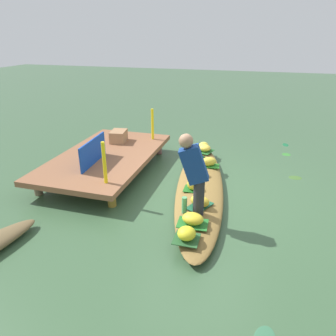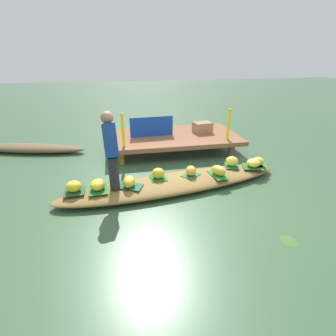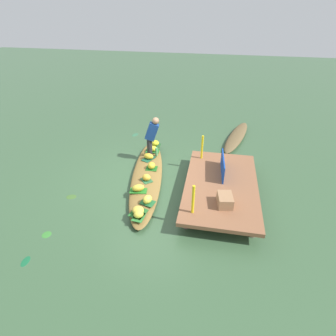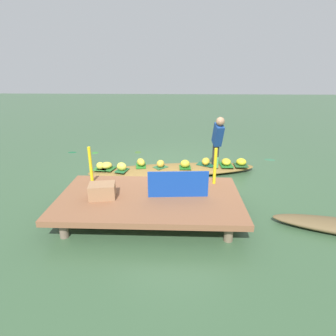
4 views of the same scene
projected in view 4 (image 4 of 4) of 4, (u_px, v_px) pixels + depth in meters
canal_water at (173, 173)px, 6.82m from camera, size 40.00×40.00×0.00m
dock_platform at (150, 199)px, 4.81m from camera, size 3.20×1.80×0.38m
vendor_boat at (173, 170)px, 6.78m from camera, size 4.24×1.47×0.19m
leaf_mat_0 at (141, 166)px, 6.79m from camera, size 0.29×0.46×0.01m
banana_bunch_0 at (141, 162)px, 6.76m from camera, size 0.29×0.36×0.18m
leaf_mat_1 at (226, 165)px, 6.84m from camera, size 0.33×0.45×0.01m
banana_bunch_1 at (226, 162)px, 6.81m from camera, size 0.26×0.32×0.16m
leaf_mat_2 at (122, 170)px, 6.48m from camera, size 0.33×0.39×0.01m
banana_bunch_2 at (122, 166)px, 6.45m from camera, size 0.30×0.28×0.20m
leaf_mat_3 at (185, 167)px, 6.67m from camera, size 0.29×0.33×0.01m
banana_bunch_3 at (185, 164)px, 6.64m from camera, size 0.23×0.22×0.19m
leaf_mat_4 at (107, 168)px, 6.61m from camera, size 0.46×0.43×0.01m
banana_bunch_4 at (106, 165)px, 6.58m from camera, size 0.35×0.36×0.15m
leaf_mat_5 at (241, 165)px, 6.82m from camera, size 0.33×0.34×0.01m
banana_bunch_5 at (241, 162)px, 6.79m from camera, size 0.32×0.32×0.17m
leaf_mat_6 at (206, 165)px, 6.86m from camera, size 0.50×0.41×0.01m
banana_bunch_6 at (206, 161)px, 6.83m from camera, size 0.26×0.34×0.17m
leaf_mat_7 at (161, 167)px, 6.69m from camera, size 0.40×0.39×0.01m
banana_bunch_7 at (161, 164)px, 6.66m from camera, size 0.22×0.25×0.18m
leaf_mat_8 at (101, 169)px, 6.57m from camera, size 0.34×0.28×0.01m
banana_bunch_8 at (100, 166)px, 6.54m from camera, size 0.27×0.29×0.17m
vendor_person at (218, 138)px, 6.55m from camera, size 0.25×0.46×1.24m
water_bottle at (217, 163)px, 6.63m from camera, size 0.08×0.08×0.26m
market_banner at (178, 184)px, 4.69m from camera, size 1.04×0.10×0.47m
railing_post_west at (215, 166)px, 5.19m from camera, size 0.06×0.06×0.71m
railing_post_east at (91, 165)px, 5.27m from camera, size 0.06×0.06×0.71m
produce_crate at (102, 191)px, 4.70m from camera, size 0.48×0.39×0.26m
drifting_plant_0 at (138, 152)px, 8.46m from camera, size 0.25×0.29×0.01m
drifting_plant_1 at (270, 160)px, 7.80m from camera, size 0.34×0.26×0.01m
drifting_plant_2 at (72, 152)px, 8.46m from camera, size 0.27×0.17×0.01m
drifting_plant_3 at (95, 153)px, 8.42m from camera, size 0.24×0.23×0.01m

